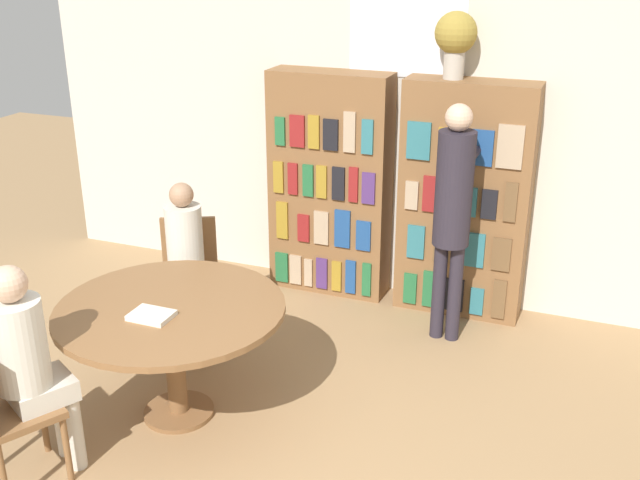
# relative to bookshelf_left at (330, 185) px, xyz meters

# --- Properties ---
(wall_back) EXTENTS (6.40, 0.07, 3.00)m
(wall_back) POSITION_rel_bookshelf_left_xyz_m (0.55, 0.19, 0.59)
(wall_back) COLOR beige
(wall_back) RESTS_ON ground_plane
(bookshelf_left) EXTENTS (0.98, 0.34, 1.84)m
(bookshelf_left) POSITION_rel_bookshelf_left_xyz_m (0.00, 0.00, 0.00)
(bookshelf_left) COLOR brown
(bookshelf_left) RESTS_ON ground_plane
(bookshelf_right) EXTENTS (0.98, 0.34, 1.84)m
(bookshelf_right) POSITION_rel_bookshelf_left_xyz_m (1.10, -0.00, 0.00)
(bookshelf_right) COLOR brown
(bookshelf_right) RESTS_ON ground_plane
(flower_vase) EXTENTS (0.30, 0.30, 0.48)m
(flower_vase) POSITION_rel_bookshelf_left_xyz_m (0.95, 0.00, 1.22)
(flower_vase) COLOR #B7AD9E
(flower_vase) RESTS_ON bookshelf_right
(reading_table) EXTENTS (1.37, 1.37, 0.76)m
(reading_table) POSITION_rel_bookshelf_left_xyz_m (-0.23, -2.08, -0.26)
(reading_table) COLOR brown
(reading_table) RESTS_ON ground_plane
(chair_near_camera) EXTENTS (0.54, 0.54, 0.90)m
(chair_near_camera) POSITION_rel_bookshelf_left_xyz_m (-0.72, -2.98, -0.41)
(chair_near_camera) COLOR brown
(chair_near_camera) RESTS_ON ground_plane
(chair_left_side) EXTENTS (0.53, 0.53, 0.90)m
(chair_left_side) POSITION_rel_bookshelf_left_xyz_m (-0.66, -1.16, -0.41)
(chair_left_side) COLOR brown
(chair_left_side) RESTS_ON ground_plane
(seated_reader_left) EXTENTS (0.37, 0.40, 1.24)m
(seated_reader_left) POSITION_rel_bookshelf_left_xyz_m (-0.58, -1.32, -0.21)
(seated_reader_left) COLOR beige
(seated_reader_left) RESTS_ON ground_plane
(seated_reader_right) EXTENTS (0.41, 0.42, 1.27)m
(seated_reader_right) POSITION_rel_bookshelf_left_xyz_m (-0.63, -2.83, -0.18)
(seated_reader_right) COLOR beige
(seated_reader_right) RESTS_ON ground_plane
(librarian_standing) EXTENTS (0.26, 0.53, 1.77)m
(librarian_standing) POSITION_rel_bookshelf_left_xyz_m (1.11, -0.50, 0.15)
(librarian_standing) COLOR #28232D
(librarian_standing) RESTS_ON ground_plane
(open_book_on_table) EXTENTS (0.24, 0.18, 0.03)m
(open_book_on_table) POSITION_rel_bookshelf_left_xyz_m (-0.25, -2.25, -0.14)
(open_book_on_table) COLOR silver
(open_book_on_table) RESTS_ON reading_table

